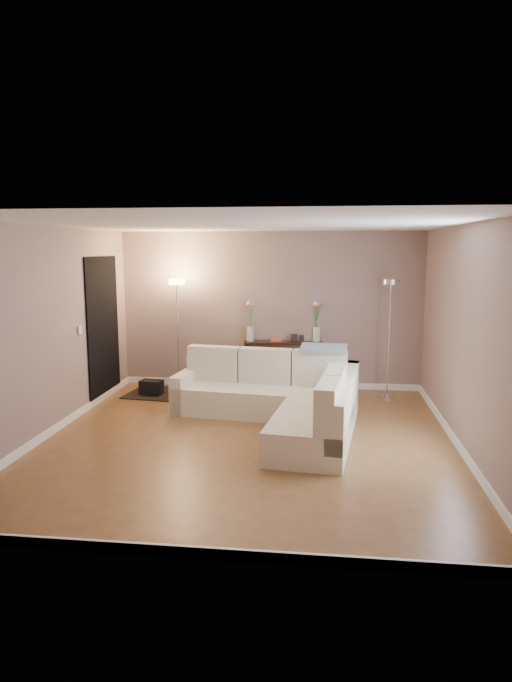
# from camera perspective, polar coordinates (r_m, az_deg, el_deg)

# --- Properties ---
(floor) EXTENTS (5.00, 5.50, 0.01)m
(floor) POSITION_cam_1_polar(r_m,az_deg,el_deg) (7.10, -0.78, -9.89)
(floor) COLOR brown
(floor) RESTS_ON ground
(ceiling) EXTENTS (5.00, 5.50, 0.01)m
(ceiling) POSITION_cam_1_polar(r_m,az_deg,el_deg) (6.71, -0.83, 11.67)
(ceiling) COLOR white
(ceiling) RESTS_ON ground
(wall_back) EXTENTS (5.00, 0.02, 2.60)m
(wall_back) POSITION_cam_1_polar(r_m,az_deg,el_deg) (9.50, 1.42, 3.09)
(wall_back) COLOR gray
(wall_back) RESTS_ON ground
(wall_front) EXTENTS (5.00, 0.02, 2.60)m
(wall_front) POSITION_cam_1_polar(r_m,az_deg,el_deg) (4.11, -5.96, -5.21)
(wall_front) COLOR gray
(wall_front) RESTS_ON ground
(wall_left) EXTENTS (0.02, 5.50, 2.60)m
(wall_left) POSITION_cam_1_polar(r_m,az_deg,el_deg) (7.53, -20.09, 0.89)
(wall_left) COLOR gray
(wall_left) RESTS_ON ground
(wall_right) EXTENTS (0.02, 5.50, 2.60)m
(wall_right) POSITION_cam_1_polar(r_m,az_deg,el_deg) (6.91, 20.29, 0.17)
(wall_right) COLOR gray
(wall_right) RESTS_ON ground
(baseboard_back) EXTENTS (5.00, 0.03, 0.10)m
(baseboard_back) POSITION_cam_1_polar(r_m,az_deg,el_deg) (9.69, 1.37, -4.30)
(baseboard_back) COLOR white
(baseboard_back) RESTS_ON ground
(baseboard_front) EXTENTS (5.00, 0.03, 0.10)m
(baseboard_front) POSITION_cam_1_polar(r_m,az_deg,el_deg) (4.61, -5.61, -20.35)
(baseboard_front) COLOR white
(baseboard_front) RESTS_ON ground
(baseboard_left) EXTENTS (0.03, 5.50, 0.10)m
(baseboard_left) POSITION_cam_1_polar(r_m,az_deg,el_deg) (7.79, -19.41, -8.24)
(baseboard_left) COLOR white
(baseboard_left) RESTS_ON ground
(baseboard_right) EXTENTS (0.03, 5.50, 0.10)m
(baseboard_right) POSITION_cam_1_polar(r_m,az_deg,el_deg) (7.20, 19.52, -9.70)
(baseboard_right) COLOR white
(baseboard_right) RESTS_ON ground
(doorway) EXTENTS (0.02, 1.20, 2.20)m
(doorway) POSITION_cam_1_polar(r_m,az_deg,el_deg) (9.08, -15.03, 1.21)
(doorway) COLOR black
(doorway) RESTS_ON ground
(switch_plate) EXTENTS (0.02, 0.08, 0.12)m
(switch_plate) POSITION_cam_1_polar(r_m,az_deg,el_deg) (8.29, -17.23, 1.07)
(switch_plate) COLOR white
(switch_plate) RESTS_ON ground
(sectional_sofa) EXTENTS (2.64, 2.73, 0.90)m
(sectional_sofa) POSITION_cam_1_polar(r_m,az_deg,el_deg) (7.64, 2.75, -5.83)
(sectional_sofa) COLOR beige
(sectional_sofa) RESTS_ON floor
(throw_blanket) EXTENTS (0.67, 0.42, 0.09)m
(throw_blanket) POSITION_cam_1_polar(r_m,az_deg,el_deg) (8.05, 6.81, -0.69)
(throw_blanket) COLOR gray
(throw_blanket) RESTS_ON sectional_sofa
(console_table) EXTENTS (1.32, 0.46, 0.80)m
(console_table) POSITION_cam_1_polar(r_m,az_deg,el_deg) (9.52, 2.24, -2.08)
(console_table) COLOR black
(console_table) RESTS_ON floor
(leaning_mirror) EXTENTS (0.92, 0.12, 0.72)m
(leaning_mirror) POSITION_cam_1_polar(r_m,az_deg,el_deg) (9.57, 2.74, 2.33)
(leaning_mirror) COLOR black
(leaning_mirror) RESTS_ON console_table
(table_decor) EXTENTS (0.55, 0.14, 0.13)m
(table_decor) POSITION_cam_1_polar(r_m,az_deg,el_deg) (9.42, 2.73, 0.16)
(table_decor) COLOR #F2572A
(table_decor) RESTS_ON console_table
(flower_vase_left) EXTENTS (0.15, 0.13, 0.68)m
(flower_vase_left) POSITION_cam_1_polar(r_m,az_deg,el_deg) (9.42, -0.59, 1.75)
(flower_vase_left) COLOR silver
(flower_vase_left) RESTS_ON console_table
(flower_vase_right) EXTENTS (0.15, 0.13, 0.68)m
(flower_vase_right) POSITION_cam_1_polar(r_m,az_deg,el_deg) (9.44, 6.09, 1.71)
(flower_vase_right) COLOR silver
(flower_vase_right) RESTS_ON console_table
(floor_lamp_lit) EXTENTS (0.29, 0.29, 1.82)m
(floor_lamp_lit) POSITION_cam_1_polar(r_m,az_deg,el_deg) (9.37, -7.87, 2.85)
(floor_lamp_lit) COLOR silver
(floor_lamp_lit) RESTS_ON floor
(floor_lamp_unlit) EXTENTS (0.32, 0.32, 1.86)m
(floor_lamp_unlit) POSITION_cam_1_polar(r_m,az_deg,el_deg) (8.99, 13.26, 2.58)
(floor_lamp_unlit) COLOR silver
(floor_lamp_unlit) RESTS_ON floor
(charcoal_rug) EXTENTS (1.29, 1.03, 0.02)m
(charcoal_rug) POSITION_cam_1_polar(r_m,az_deg,el_deg) (9.32, -9.04, -5.22)
(charcoal_rug) COLOR black
(charcoal_rug) RESTS_ON floor
(black_bag) EXTENTS (0.36, 0.28, 0.22)m
(black_bag) POSITION_cam_1_polar(r_m,az_deg,el_deg) (9.28, -10.43, -4.54)
(black_bag) COLOR black
(black_bag) RESTS_ON charcoal_rug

